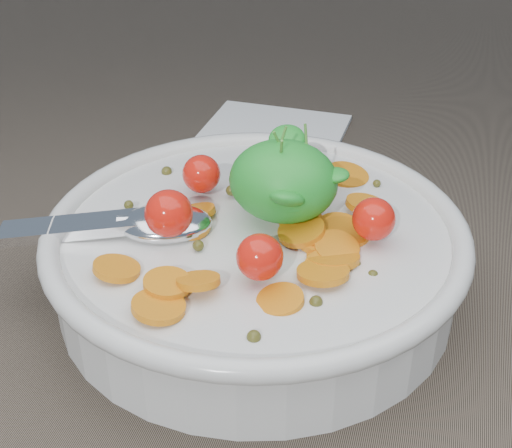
# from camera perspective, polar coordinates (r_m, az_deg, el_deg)

# --- Properties ---
(ground) EXTENTS (6.00, 6.00, 0.00)m
(ground) POSITION_cam_1_polar(r_m,az_deg,el_deg) (0.58, -2.13, -3.38)
(ground) COLOR brown
(ground) RESTS_ON ground
(bowl) EXTENTS (0.33, 0.31, 0.13)m
(bowl) POSITION_cam_1_polar(r_m,az_deg,el_deg) (0.53, 0.03, -2.22)
(bowl) COLOR silver
(bowl) RESTS_ON ground
(napkin) EXTENTS (0.15, 0.14, 0.01)m
(napkin) POSITION_cam_1_polar(r_m,az_deg,el_deg) (0.79, 1.34, 7.31)
(napkin) COLOR white
(napkin) RESTS_ON ground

